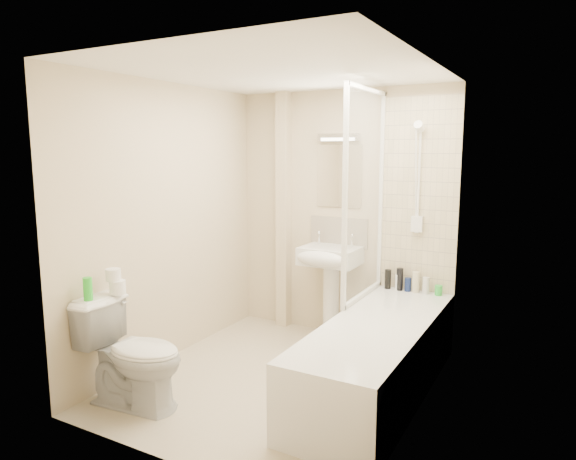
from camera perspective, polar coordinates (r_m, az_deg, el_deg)
The scene contains 26 objects.
floor at distance 4.29m, azimuth -1.03°, elevation -16.39°, with size 2.50×2.50×0.00m, color beige.
wall_back at distance 5.04m, azimuth 6.00°, elevation 1.65°, with size 2.20×0.02×2.40m, color beige.
wall_left at distance 4.57m, azimuth -13.14°, elevation 0.72°, with size 0.02×2.50×2.40m, color beige.
wall_right at distance 3.52m, azimuth 14.66°, elevation -1.73°, with size 0.02×2.50×2.40m, color beige.
ceiling at distance 3.92m, azimuth -1.14°, elevation 17.24°, with size 2.20×2.50×0.02m, color white.
tile_back at distance 4.77m, azimuth 14.35°, elevation 3.73°, with size 0.70×0.01×1.75m, color beige.
tile_right at distance 3.68m, azimuth 15.38°, elevation 2.24°, with size 0.01×2.10×1.75m, color beige.
pipe_boxing at distance 5.26m, azimuth -0.50°, elevation 2.00°, with size 0.12×0.12×2.40m, color beige.
splashback at distance 5.06m, azimuth 5.65°, elevation -0.25°, with size 0.60×0.01×0.30m, color beige.
mirror at distance 5.01m, azimuth 5.73°, elevation 5.97°, with size 0.46×0.01×0.60m, color white.
strip_light at distance 4.98m, azimuth 5.70°, elevation 10.22°, with size 0.42×0.07×0.07m, color silver.
bathtub at distance 4.06m, azimuth 9.92°, elevation -13.59°, with size 0.70×2.10×0.55m.
shower_screen at distance 4.45m, azimuth 8.56°, elevation 3.88°, with size 0.04×0.92×1.80m.
shower_fixture at distance 4.72m, azimuth 14.25°, elevation 5.15°, with size 0.10×0.16×0.99m.
pedestal_sink at distance 4.92m, azimuth 4.55°, elevation -4.06°, with size 0.54×0.49×1.04m.
bottle_black_a at distance 4.89m, azimuth 11.04°, elevation -5.38°, with size 0.06×0.06×0.18m, color black.
bottle_white_a at distance 4.86m, azimuth 12.11°, elevation -5.69°, with size 0.05×0.05×0.15m, color white.
bottle_black_b at distance 4.85m, azimuth 12.31°, elevation -5.37°, with size 0.06×0.06×0.21m, color black.
bottle_blue at distance 4.84m, azimuth 13.18°, elevation -5.92°, with size 0.06×0.06×0.13m, color navy.
bottle_cream at distance 4.82m, azimuth 14.00°, elevation -5.63°, with size 0.06×0.06×0.19m, color beige.
bottle_white_b at distance 4.80m, azimuth 15.07°, elevation -5.97°, with size 0.06×0.06×0.15m, color silver.
bottle_green at distance 4.78m, azimuth 16.38°, elevation -6.45°, with size 0.07×0.07×0.09m, color green.
toilet at distance 3.93m, azimuth -16.81°, elevation -13.00°, with size 0.80×0.51×0.78m, color white.
toilet_roll_lower at distance 4.01m, azimuth -18.41°, elevation -6.04°, with size 0.12×0.12×0.10m, color white.
toilet_roll_upper at distance 4.00m, azimuth -18.85°, elevation -4.72°, with size 0.11×0.11×0.09m, color white.
green_bottle at distance 3.90m, azimuth -21.35°, elevation -6.12°, with size 0.06×0.06×0.17m, color green.
Camera 1 is at (1.93, -3.36, 1.83)m, focal length 32.00 mm.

